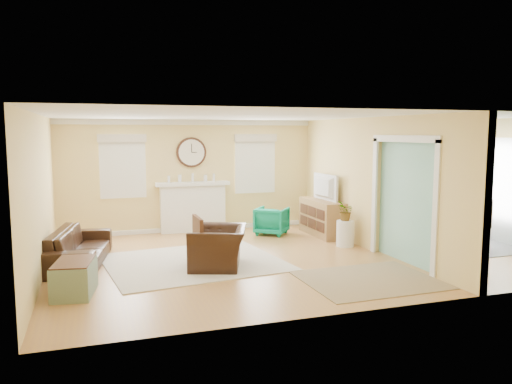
{
  "coord_description": "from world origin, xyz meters",
  "views": [
    {
      "loc": [
        -3.7,
        -8.49,
        2.3
      ],
      "look_at": [
        -0.8,
        0.3,
        1.2
      ],
      "focal_mm": 35.0,
      "sensor_mm": 36.0,
      "label": 1
    }
  ],
  "objects_px": {
    "sofa": "(80,247)",
    "eames_chair": "(218,247)",
    "credenza": "(322,217)",
    "dining_table": "(437,226)",
    "green_chair": "(272,221)"
  },
  "relations": [
    {
      "from": "sofa",
      "to": "eames_chair",
      "type": "height_order",
      "value": "eames_chair"
    },
    {
      "from": "credenza",
      "to": "dining_table",
      "type": "distance_m",
      "value": 2.47
    },
    {
      "from": "green_chair",
      "to": "dining_table",
      "type": "bearing_deg",
      "value": -168.97
    },
    {
      "from": "eames_chair",
      "to": "dining_table",
      "type": "distance_m",
      "value": 5.07
    },
    {
      "from": "dining_table",
      "to": "sofa",
      "type": "bearing_deg",
      "value": 98.08
    },
    {
      "from": "credenza",
      "to": "eames_chair",
      "type": "bearing_deg",
      "value": -146.28
    },
    {
      "from": "credenza",
      "to": "dining_table",
      "type": "bearing_deg",
      "value": -29.97
    },
    {
      "from": "credenza",
      "to": "dining_table",
      "type": "relative_size",
      "value": 0.87
    },
    {
      "from": "green_chair",
      "to": "credenza",
      "type": "relative_size",
      "value": 0.47
    },
    {
      "from": "green_chair",
      "to": "dining_table",
      "type": "xyz_separation_m",
      "value": [
        3.19,
        -1.66,
        -0.01
      ]
    },
    {
      "from": "sofa",
      "to": "green_chair",
      "type": "height_order",
      "value": "green_chair"
    },
    {
      "from": "green_chair",
      "to": "dining_table",
      "type": "relative_size",
      "value": 0.4
    },
    {
      "from": "dining_table",
      "to": "green_chair",
      "type": "bearing_deg",
      "value": 72.99
    },
    {
      "from": "sofa",
      "to": "green_chair",
      "type": "bearing_deg",
      "value": -62.0
    },
    {
      "from": "sofa",
      "to": "green_chair",
      "type": "xyz_separation_m",
      "value": [
        4.1,
        1.36,
        0.0
      ]
    }
  ]
}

